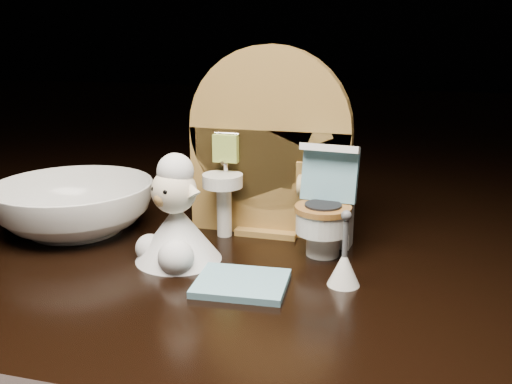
% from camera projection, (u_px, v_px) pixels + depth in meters
% --- Properties ---
extents(backdrop_panel, '(0.13, 0.05, 0.15)m').
position_uv_depth(backdrop_panel, '(268.00, 154.00, 0.45)').
color(backdrop_panel, olive).
rests_on(backdrop_panel, ground).
extents(toy_toilet, '(0.04, 0.05, 0.08)m').
position_uv_depth(toy_toilet, '(327.00, 213.00, 0.42)').
color(toy_toilet, white).
rests_on(toy_toilet, ground).
extents(bath_mat, '(0.06, 0.05, 0.00)m').
position_uv_depth(bath_mat, '(241.00, 283.00, 0.37)').
color(bath_mat, '#69A0B3').
rests_on(bath_mat, ground).
extents(toilet_brush, '(0.02, 0.02, 0.05)m').
position_uv_depth(toilet_brush, '(344.00, 266.00, 0.37)').
color(toilet_brush, white).
rests_on(toilet_brush, ground).
extents(plush_lamb, '(0.06, 0.07, 0.08)m').
position_uv_depth(plush_lamb, '(176.00, 224.00, 0.41)').
color(plush_lamb, silver).
rests_on(plush_lamb, ground).
extents(ceramic_bowl, '(0.14, 0.14, 0.04)m').
position_uv_depth(ceramic_bowl, '(75.00, 207.00, 0.47)').
color(ceramic_bowl, white).
rests_on(ceramic_bowl, ground).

